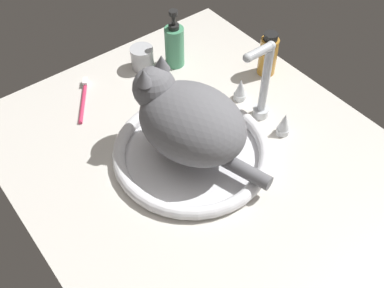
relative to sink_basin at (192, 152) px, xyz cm
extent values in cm
cube|color=silver|center=(5.22, 1.78, -2.84)|extent=(102.24, 80.91, 3.00)
torus|color=white|center=(0.00, 0.00, 0.16)|extent=(36.66, 36.66, 3.00)
cylinder|color=white|center=(0.00, 0.00, -1.04)|extent=(32.16, 32.16, 0.60)
cylinder|color=silver|center=(0.00, 21.69, -0.18)|extent=(4.00, 4.00, 2.31)
cylinder|color=silver|center=(0.00, 21.69, 10.38)|extent=(2.00, 2.00, 18.82)
sphere|color=silver|center=(0.00, 21.69, 19.79)|extent=(2.20, 2.20, 2.20)
cylinder|color=silver|center=(0.00, 18.26, 19.79)|extent=(2.00, 6.86, 2.00)
sphere|color=silver|center=(0.00, 14.84, 19.79)|extent=(2.10, 2.10, 2.10)
cylinder|color=silver|center=(-7.77, 21.69, -0.54)|extent=(3.20, 3.20, 1.60)
cone|color=silver|center=(-7.77, 21.69, 2.65)|extent=(2.88, 2.88, 4.77)
cylinder|color=silver|center=(7.77, 21.69, -0.54)|extent=(3.20, 3.20, 1.60)
cone|color=silver|center=(7.77, 21.69, 2.65)|extent=(2.88, 2.88, 4.77)
ellipsoid|color=slate|center=(0.00, 0.00, 9.47)|extent=(29.40, 25.54, 15.61)
sphere|color=slate|center=(-9.59, -2.82, 14.17)|extent=(9.64, 9.64, 9.64)
cone|color=slate|center=(-8.77, -5.59, 19.36)|extent=(3.66, 3.66, 3.62)
cone|color=slate|center=(-10.40, -0.04, 19.36)|extent=(3.66, 3.66, 3.62)
ellipsoid|color=silver|center=(-13.06, -3.83, 13.21)|extent=(3.92, 4.70, 3.09)
ellipsoid|color=silver|center=(-8.39, -2.46, 8.69)|extent=(9.70, 12.15, 8.59)
cylinder|color=slate|center=(13.76, 4.04, 3.26)|extent=(11.65, 6.23, 3.20)
cylinder|color=#B2B5BA|center=(-33.84, 8.99, 1.33)|extent=(6.19, 6.19, 5.34)
cylinder|color=silver|center=(-33.84, 8.99, 4.50)|extent=(6.32, 6.32, 1.00)
cylinder|color=gold|center=(-11.39, 34.53, 4.01)|extent=(4.90, 4.90, 10.69)
cylinder|color=black|center=(-11.39, 34.53, 10.25)|extent=(3.68, 3.68, 1.80)
cylinder|color=#4C9E70|center=(-29.61, 16.97, 4.44)|extent=(5.24, 5.24, 11.57)
cylinder|color=black|center=(-29.61, 16.97, 10.83)|extent=(2.88, 2.88, 1.20)
cylinder|color=black|center=(-29.61, 16.97, 12.90)|extent=(1.05, 1.05, 2.95)
cylinder|color=black|center=(-29.61, 16.97, 14.98)|extent=(2.36, 2.36, 1.20)
cylinder|color=#D83359|center=(-30.40, -11.79, -0.84)|extent=(11.77, 8.35, 1.00)
cube|color=white|center=(-37.09, -7.31, -0.24)|extent=(2.83, 2.44, 1.20)
camera|label=1|loc=(54.11, -42.00, 79.91)|focal=42.84mm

